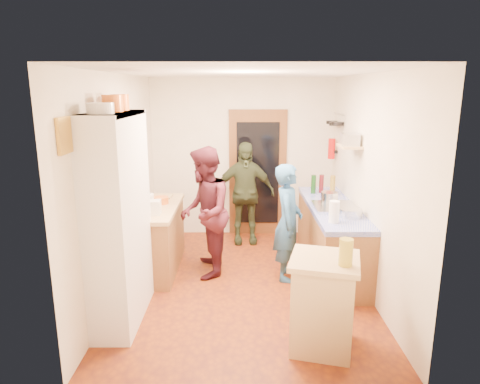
{
  "coord_description": "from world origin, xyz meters",
  "views": [
    {
      "loc": [
        -0.05,
        -5.04,
        2.42
      ],
      "look_at": [
        -0.05,
        0.15,
        1.17
      ],
      "focal_mm": 32.0,
      "sensor_mm": 36.0,
      "label": 1
    }
  ],
  "objects_px": {
    "hutch_body": "(119,220)",
    "person_back": "(245,193)",
    "person_hob": "(290,223)",
    "person_left": "(207,212)",
    "right_counter_base": "(331,239)",
    "island_base": "(323,306)"
  },
  "relations": [
    {
      "from": "right_counter_base",
      "to": "person_left",
      "type": "relative_size",
      "value": 1.28
    },
    {
      "from": "hutch_body",
      "to": "right_counter_base",
      "type": "bearing_deg",
      "value": 27.47
    },
    {
      "from": "hutch_body",
      "to": "person_back",
      "type": "xyz_separation_m",
      "value": [
        1.34,
        2.33,
        -0.28
      ]
    },
    {
      "from": "person_left",
      "to": "person_back",
      "type": "distance_m",
      "value": 1.3
    },
    {
      "from": "hutch_body",
      "to": "island_base",
      "type": "xyz_separation_m",
      "value": [
        2.03,
        -0.58,
        -0.67
      ]
    },
    {
      "from": "person_left",
      "to": "person_back",
      "type": "xyz_separation_m",
      "value": [
        0.51,
        1.19,
        -0.04
      ]
    },
    {
      "from": "person_back",
      "to": "hutch_body",
      "type": "bearing_deg",
      "value": -123.31
    },
    {
      "from": "person_hob",
      "to": "hutch_body",
      "type": "bearing_deg",
      "value": 127.96
    },
    {
      "from": "island_base",
      "to": "person_left",
      "type": "distance_m",
      "value": 2.14
    },
    {
      "from": "hutch_body",
      "to": "person_hob",
      "type": "distance_m",
      "value": 2.15
    },
    {
      "from": "right_counter_base",
      "to": "person_back",
      "type": "xyz_separation_m",
      "value": [
        -1.16,
        1.03,
        0.4
      ]
    },
    {
      "from": "island_base",
      "to": "person_hob",
      "type": "relative_size",
      "value": 0.57
    },
    {
      "from": "person_hob",
      "to": "person_left",
      "type": "relative_size",
      "value": 0.88
    },
    {
      "from": "person_hob",
      "to": "person_left",
      "type": "bearing_deg",
      "value": 91.74
    },
    {
      "from": "hutch_body",
      "to": "person_back",
      "type": "distance_m",
      "value": 2.7
    },
    {
      "from": "right_counter_base",
      "to": "person_left",
      "type": "height_order",
      "value": "person_left"
    },
    {
      "from": "right_counter_base",
      "to": "person_hob",
      "type": "bearing_deg",
      "value": -150.63
    },
    {
      "from": "right_counter_base",
      "to": "person_back",
      "type": "bearing_deg",
      "value": 138.48
    },
    {
      "from": "hutch_body",
      "to": "person_left",
      "type": "xyz_separation_m",
      "value": [
        0.82,
        1.14,
        -0.24
      ]
    },
    {
      "from": "right_counter_base",
      "to": "person_left",
      "type": "distance_m",
      "value": 1.74
    },
    {
      "from": "right_counter_base",
      "to": "island_base",
      "type": "xyz_separation_m",
      "value": [
        -0.47,
        -1.88,
        0.01
      ]
    },
    {
      "from": "person_hob",
      "to": "person_back",
      "type": "distance_m",
      "value": 1.48
    }
  ]
}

